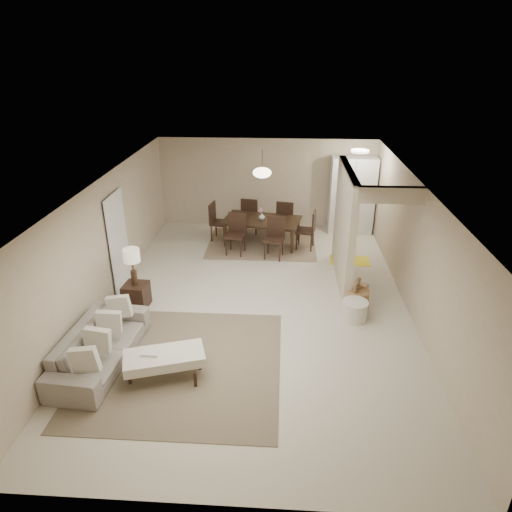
# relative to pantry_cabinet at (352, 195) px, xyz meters

# --- Properties ---
(floor) EXTENTS (9.00, 9.00, 0.00)m
(floor) POSITION_rel_pantry_cabinet_xyz_m (-2.35, -4.15, -1.05)
(floor) COLOR beige
(floor) RESTS_ON ground
(ceiling) EXTENTS (9.00, 9.00, 0.00)m
(ceiling) POSITION_rel_pantry_cabinet_xyz_m (-2.35, -4.15, 1.45)
(ceiling) COLOR white
(ceiling) RESTS_ON back_wall
(back_wall) EXTENTS (6.00, 0.00, 6.00)m
(back_wall) POSITION_rel_pantry_cabinet_xyz_m (-2.35, 0.35, 0.20)
(back_wall) COLOR tan
(back_wall) RESTS_ON floor
(left_wall) EXTENTS (0.00, 9.00, 9.00)m
(left_wall) POSITION_rel_pantry_cabinet_xyz_m (-5.35, -4.15, 0.20)
(left_wall) COLOR tan
(left_wall) RESTS_ON floor
(right_wall) EXTENTS (0.00, 9.00, 9.00)m
(right_wall) POSITION_rel_pantry_cabinet_xyz_m (0.65, -4.15, 0.20)
(right_wall) COLOR tan
(right_wall) RESTS_ON floor
(partition) EXTENTS (0.15, 2.50, 2.50)m
(partition) POSITION_rel_pantry_cabinet_xyz_m (-0.55, -2.90, 0.20)
(partition) COLOR tan
(partition) RESTS_ON floor
(doorway) EXTENTS (0.04, 0.90, 2.04)m
(doorway) POSITION_rel_pantry_cabinet_xyz_m (-5.32, -3.55, -0.03)
(doorway) COLOR black
(doorway) RESTS_ON floor
(pantry_cabinet) EXTENTS (1.20, 0.55, 2.10)m
(pantry_cabinet) POSITION_rel_pantry_cabinet_xyz_m (0.00, 0.00, 0.00)
(pantry_cabinet) COLOR white
(pantry_cabinet) RESTS_ON floor
(flush_light) EXTENTS (0.44, 0.44, 0.05)m
(flush_light) POSITION_rel_pantry_cabinet_xyz_m (-0.05, -0.95, 1.41)
(flush_light) COLOR white
(flush_light) RESTS_ON ceiling
(living_rug) EXTENTS (3.20, 3.20, 0.01)m
(living_rug) POSITION_rel_pantry_cabinet_xyz_m (-3.46, -6.18, -1.04)
(living_rug) COLOR brown
(living_rug) RESTS_ON floor
(sofa) EXTENTS (2.30, 1.05, 0.65)m
(sofa) POSITION_rel_pantry_cabinet_xyz_m (-4.80, -6.18, -0.72)
(sofa) COLOR gray
(sofa) RESTS_ON floor
(ottoman_bench) EXTENTS (1.35, 0.91, 0.44)m
(ottoman_bench) POSITION_rel_pantry_cabinet_xyz_m (-3.66, -6.48, -0.70)
(ottoman_bench) COLOR beige
(ottoman_bench) RESTS_ON living_rug
(side_table) EXTENTS (0.49, 0.49, 0.50)m
(side_table) POSITION_rel_pantry_cabinet_xyz_m (-4.75, -4.39, -0.80)
(side_table) COLOR black
(side_table) RESTS_ON floor
(table_lamp) EXTENTS (0.32, 0.32, 0.76)m
(table_lamp) POSITION_rel_pantry_cabinet_xyz_m (-4.75, -4.39, 0.01)
(table_lamp) COLOR #49331F
(table_lamp) RESTS_ON side_table
(round_pouf) EXTENTS (0.49, 0.49, 0.38)m
(round_pouf) POSITION_rel_pantry_cabinet_xyz_m (-0.46, -4.61, -0.86)
(round_pouf) COLOR beige
(round_pouf) RESTS_ON floor
(wicker_basket) EXTENTS (0.53, 0.53, 0.37)m
(wicker_basket) POSITION_rel_pantry_cabinet_xyz_m (-0.33, -4.15, -0.86)
(wicker_basket) COLOR #97663C
(wicker_basket) RESTS_ON floor
(dining_rug) EXTENTS (2.80, 2.10, 0.01)m
(dining_rug) POSITION_rel_pantry_cabinet_xyz_m (-2.41, -1.07, -1.04)
(dining_rug) COLOR #7D684D
(dining_rug) RESTS_ON floor
(dining_table) EXTENTS (2.12, 1.44, 0.69)m
(dining_table) POSITION_rel_pantry_cabinet_xyz_m (-2.41, -1.07, -0.71)
(dining_table) COLOR black
(dining_table) RESTS_ON dining_rug
(dining_chairs) EXTENTS (2.79, 2.22, 1.03)m
(dining_chairs) POSITION_rel_pantry_cabinet_xyz_m (-2.41, -1.07, -0.54)
(dining_chairs) COLOR black
(dining_chairs) RESTS_ON dining_rug
(vase) EXTENTS (0.22, 0.22, 0.17)m
(vase) POSITION_rel_pantry_cabinet_xyz_m (-2.41, -1.07, -0.28)
(vase) COLOR silver
(vase) RESTS_ON dining_table
(yellow_mat) EXTENTS (0.97, 0.62, 0.01)m
(yellow_mat) POSITION_rel_pantry_cabinet_xyz_m (-0.21, -1.97, -1.04)
(yellow_mat) COLOR yellow
(yellow_mat) RESTS_ON floor
(pendant_light) EXTENTS (0.46, 0.46, 0.71)m
(pendant_light) POSITION_rel_pantry_cabinet_xyz_m (-2.41, -1.07, 0.87)
(pendant_light) COLOR #49331F
(pendant_light) RESTS_ON ceiling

